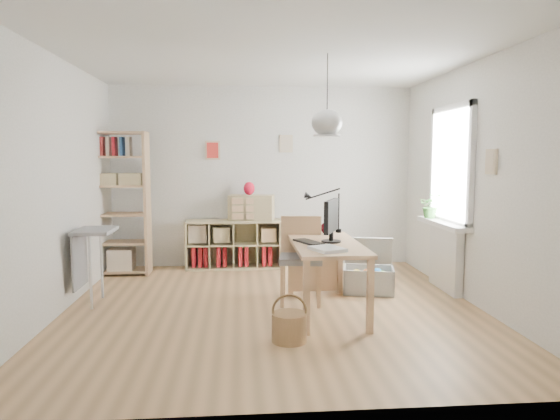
{
  "coord_description": "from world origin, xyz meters",
  "views": [
    {
      "loc": [
        -0.36,
        -5.3,
        1.64
      ],
      "look_at": [
        0.1,
        0.3,
        1.05
      ],
      "focal_mm": 32.0,
      "sensor_mm": 36.0,
      "label": 1
    }
  ],
  "objects": [
    {
      "name": "side_table",
      "position": [
        -2.04,
        0.35,
        0.67
      ],
      "size": [
        0.4,
        0.55,
        0.85
      ],
      "color": "gray",
      "rests_on": "ground"
    },
    {
      "name": "window_unit",
      "position": [
        2.23,
        0.6,
        1.55
      ],
      "size": [
        0.07,
        1.16,
        1.46
      ],
      "color": "white",
      "rests_on": "ground"
    },
    {
      "name": "room_shell",
      "position": [
        0.55,
        -0.15,
        2.0
      ],
      "size": [
        4.5,
        4.5,
        4.5
      ],
      "color": "white",
      "rests_on": "ground"
    },
    {
      "name": "drawer_chest",
      "position": [
        -0.18,
        2.04,
        0.91
      ],
      "size": [
        0.7,
        0.43,
        0.37
      ],
      "primitive_type": "cube",
      "rotation": [
        0.0,
        0.0,
        -0.21
      ],
      "color": "tan",
      "rests_on": "cube_shelf"
    },
    {
      "name": "task_lamp",
      "position": [
        0.59,
        0.46,
        1.09
      ],
      "size": [
        0.47,
        0.17,
        0.5
      ],
      "color": "black",
      "rests_on": "desk"
    },
    {
      "name": "ground",
      "position": [
        0.0,
        0.0,
        0.0
      ],
      "size": [
        4.5,
        4.5,
        0.0
      ],
      "primitive_type": "plane",
      "color": "tan",
      "rests_on": "ground"
    },
    {
      "name": "desk",
      "position": [
        0.55,
        -0.15,
        0.66
      ],
      "size": [
        0.7,
        1.5,
        0.75
      ],
      "color": "tan",
      "rests_on": "ground"
    },
    {
      "name": "chair",
      "position": [
        0.34,
        0.26,
        0.55
      ],
      "size": [
        0.53,
        0.53,
        0.97
      ],
      "rotation": [
        0.0,
        0.0,
        -0.13
      ],
      "color": "gray",
      "rests_on": "ground"
    },
    {
      "name": "red_vase",
      "position": [
        -0.21,
        2.04,
        1.19
      ],
      "size": [
        0.16,
        0.16,
        0.2
      ],
      "primitive_type": "ellipsoid",
      "color": "#A50D23",
      "rests_on": "drawer_chest"
    },
    {
      "name": "tall_bookshelf",
      "position": [
        -2.04,
        1.8,
        1.09
      ],
      "size": [
        0.8,
        0.38,
        2.0
      ],
      "color": "tan",
      "rests_on": "ground"
    },
    {
      "name": "radiator",
      "position": [
        2.19,
        0.6,
        0.4
      ],
      "size": [
        0.1,
        0.8,
        0.8
      ],
      "primitive_type": "cube",
      "color": "silver",
      "rests_on": "ground"
    },
    {
      "name": "potted_plant",
      "position": [
        2.12,
        0.95,
        1.02
      ],
      "size": [
        0.36,
        0.33,
        0.32
      ],
      "primitive_type": "imported",
      "rotation": [
        0.0,
        0.0,
        -0.36
      ],
      "color": "#2F6927",
      "rests_on": "windowsill"
    },
    {
      "name": "keyboard",
      "position": [
        0.36,
        -0.18,
        0.76
      ],
      "size": [
        0.3,
        0.43,
        0.02
      ],
      "primitive_type": "cube",
      "rotation": [
        0.0,
        0.0,
        0.42
      ],
      "color": "black",
      "rests_on": "desk"
    },
    {
      "name": "monitor",
      "position": [
        0.61,
        -0.16,
        1.0
      ],
      "size": [
        0.24,
        0.5,
        0.45
      ],
      "rotation": [
        0.0,
        0.0,
        -0.39
      ],
      "color": "black",
      "rests_on": "desk"
    },
    {
      "name": "storage_chest",
      "position": [
        1.23,
        0.61,
        0.21
      ],
      "size": [
        0.74,
        0.8,
        0.64
      ],
      "rotation": [
        0.0,
        0.0,
        -0.24
      ],
      "color": "silver",
      "rests_on": "ground"
    },
    {
      "name": "cube_shelf",
      "position": [
        -0.47,
        2.08,
        0.3
      ],
      "size": [
        1.4,
        0.38,
        0.72
      ],
      "color": "tan",
      "rests_on": "ground"
    },
    {
      "name": "windowsill",
      "position": [
        2.14,
        0.6,
        0.83
      ],
      "size": [
        0.22,
        1.2,
        0.06
      ],
      "primitive_type": "cube",
      "color": "white",
      "rests_on": "radiator"
    },
    {
      "name": "paper_tray",
      "position": [
        0.48,
        -0.63,
        0.77
      ],
      "size": [
        0.36,
        0.4,
        0.03
      ],
      "primitive_type": "cube",
      "rotation": [
        0.0,
        0.0,
        0.41
      ],
      "color": "white",
      "rests_on": "desk"
    },
    {
      "name": "wicker_basket",
      "position": [
        0.08,
        -1.0,
        0.14
      ],
      "size": [
        0.32,
        0.31,
        0.44
      ],
      "rotation": [
        0.0,
        0.0,
        -0.07
      ],
      "color": "olive",
      "rests_on": "ground"
    },
    {
      "name": "yarn_ball",
      "position": [
        0.66,
        0.39,
        0.83
      ],
      "size": [
        0.15,
        0.15,
        0.15
      ],
      "primitive_type": "sphere",
      "color": "#510A0F",
      "rests_on": "desk"
    }
  ]
}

